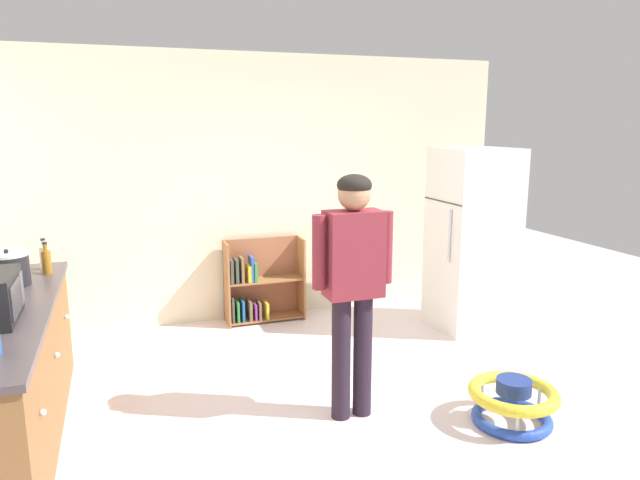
{
  "coord_description": "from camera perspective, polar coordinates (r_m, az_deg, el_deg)",
  "views": [
    {
      "loc": [
        -1.44,
        -3.45,
        2.01
      ],
      "look_at": [
        -0.01,
        0.62,
        1.13
      ],
      "focal_mm": 32.28,
      "sensor_mm": 36.0,
      "label": 1
    }
  ],
  "objects": [
    {
      "name": "ground_plane",
      "position": [
        4.24,
        3.07,
        -16.81
      ],
      "size": [
        12.0,
        12.0,
        0.0
      ],
      "primitive_type": "plane",
      "color": "silver",
      "rests_on": "ground"
    },
    {
      "name": "back_wall",
      "position": [
        5.99,
        -5.33,
        5.13
      ],
      "size": [
        5.2,
        0.06,
        2.7
      ],
      "primitive_type": "cube",
      "color": "beige",
      "rests_on": "ground"
    },
    {
      "name": "kitchen_counter",
      "position": [
        4.19,
        -28.88,
        -11.88
      ],
      "size": [
        0.65,
        2.4,
        0.9
      ],
      "color": "brown",
      "rests_on": "ground"
    },
    {
      "name": "refrigerator",
      "position": [
        5.84,
        14.85,
        0.06
      ],
      "size": [
        0.73,
        0.68,
        1.78
      ],
      "color": "white",
      "rests_on": "ground"
    },
    {
      "name": "bookshelf",
      "position": [
        5.96,
        -6.15,
        -4.46
      ],
      "size": [
        0.8,
        0.28,
        0.85
      ],
      "color": "#9C653B",
      "rests_on": "ground"
    },
    {
      "name": "standing_person",
      "position": [
        3.85,
        3.28,
        -3.3
      ],
      "size": [
        0.57,
        0.23,
        1.69
      ],
      "color": "#281D2B",
      "rests_on": "ground"
    },
    {
      "name": "baby_walker",
      "position": [
        4.26,
        18.57,
        -14.94
      ],
      "size": [
        0.6,
        0.6,
        0.32
      ],
      "color": "blue",
      "rests_on": "ground"
    },
    {
      "name": "crock_pot",
      "position": [
        4.53,
        -28.53,
        -2.58
      ],
      "size": [
        0.28,
        0.28,
        0.26
      ],
      "color": "black",
      "rests_on": "kitchen_counter"
    },
    {
      "name": "clear_bottle",
      "position": [
        4.91,
        -25.65,
        -1.53
      ],
      "size": [
        0.07,
        0.07,
        0.25
      ],
      "color": "silver",
      "rests_on": "kitchen_counter"
    },
    {
      "name": "amber_bottle",
      "position": [
        4.76,
        -25.49,
        -1.91
      ],
      "size": [
        0.07,
        0.07,
        0.25
      ],
      "color": "#9E661E",
      "rests_on": "kitchen_counter"
    }
  ]
}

